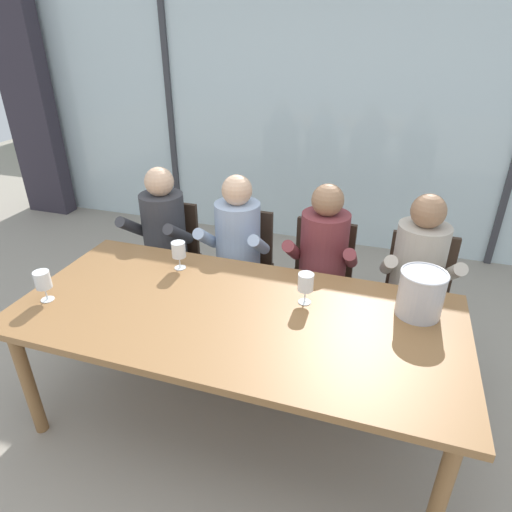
{
  "coord_description": "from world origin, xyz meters",
  "views": [
    {
      "loc": [
        0.68,
        -1.75,
        2.08
      ],
      "look_at": [
        0.0,
        0.35,
        0.92
      ],
      "focal_mm": 30.69,
      "sensor_mm": 36.0,
      "label": 1
    }
  ],
  "objects_px": {
    "chair_center": "(320,274)",
    "ice_bucket_primary": "(421,293)",
    "person_beige_jumper": "(418,277)",
    "dining_table": "(236,322)",
    "chair_right_of_center": "(418,291)",
    "person_charcoal_jacket": "(159,238)",
    "wine_glass_near_bucket": "(179,250)",
    "wine_glass_by_left_taster": "(306,283)",
    "chair_near_curtain": "(169,251)",
    "person_maroon_top": "(321,262)",
    "person_pale_blue_shirt": "(235,249)",
    "wine_glass_center_pour": "(43,281)",
    "chair_left_of_center": "(242,261)"
  },
  "relations": [
    {
      "from": "person_maroon_top",
      "to": "wine_glass_by_left_taster",
      "type": "xyz_separation_m",
      "value": [
        0.02,
        -0.61,
        0.19
      ]
    },
    {
      "from": "chair_center",
      "to": "ice_bucket_primary",
      "type": "xyz_separation_m",
      "value": [
        0.61,
        -0.67,
        0.37
      ]
    },
    {
      "from": "chair_right_of_center",
      "to": "ice_bucket_primary",
      "type": "bearing_deg",
      "value": -94.84
    },
    {
      "from": "person_beige_jumper",
      "to": "ice_bucket_primary",
      "type": "xyz_separation_m",
      "value": [
        -0.02,
        -0.54,
        0.2
      ]
    },
    {
      "from": "wine_glass_by_left_taster",
      "to": "wine_glass_center_pour",
      "type": "xyz_separation_m",
      "value": [
        -1.33,
        -0.41,
        0.0
      ]
    },
    {
      "from": "chair_right_of_center",
      "to": "person_maroon_top",
      "type": "distance_m",
      "value": 0.67
    },
    {
      "from": "person_charcoal_jacket",
      "to": "ice_bucket_primary",
      "type": "height_order",
      "value": "person_charcoal_jacket"
    },
    {
      "from": "wine_glass_center_pour",
      "to": "person_charcoal_jacket",
      "type": "bearing_deg",
      "value": 84.03
    },
    {
      "from": "person_beige_jumper",
      "to": "person_pale_blue_shirt",
      "type": "bearing_deg",
      "value": 176.06
    },
    {
      "from": "dining_table",
      "to": "wine_glass_near_bucket",
      "type": "height_order",
      "value": "wine_glass_near_bucket"
    },
    {
      "from": "person_charcoal_jacket",
      "to": "person_pale_blue_shirt",
      "type": "distance_m",
      "value": 0.59
    },
    {
      "from": "chair_center",
      "to": "wine_glass_near_bucket",
      "type": "height_order",
      "value": "wine_glass_near_bucket"
    },
    {
      "from": "chair_right_of_center",
      "to": "wine_glass_near_bucket",
      "type": "distance_m",
      "value": 1.59
    },
    {
      "from": "person_beige_jumper",
      "to": "ice_bucket_primary",
      "type": "distance_m",
      "value": 0.57
    },
    {
      "from": "person_maroon_top",
      "to": "wine_glass_by_left_taster",
      "type": "bearing_deg",
      "value": -89.06
    },
    {
      "from": "dining_table",
      "to": "chair_right_of_center",
      "type": "xyz_separation_m",
      "value": [
        0.95,
        0.92,
        -0.18
      ]
    },
    {
      "from": "chair_center",
      "to": "ice_bucket_primary",
      "type": "bearing_deg",
      "value": -43.93
    },
    {
      "from": "dining_table",
      "to": "wine_glass_center_pour",
      "type": "height_order",
      "value": "wine_glass_center_pour"
    },
    {
      "from": "chair_left_of_center",
      "to": "chair_center",
      "type": "distance_m",
      "value": 0.6
    },
    {
      "from": "chair_near_curtain",
      "to": "wine_glass_near_bucket",
      "type": "height_order",
      "value": "wine_glass_near_bucket"
    },
    {
      "from": "wine_glass_near_bucket",
      "to": "wine_glass_by_left_taster",
      "type": "bearing_deg",
      "value": -9.42
    },
    {
      "from": "chair_near_curtain",
      "to": "chair_right_of_center",
      "type": "bearing_deg",
      "value": -1.0
    },
    {
      "from": "person_charcoal_jacket",
      "to": "wine_glass_by_left_taster",
      "type": "height_order",
      "value": "person_charcoal_jacket"
    },
    {
      "from": "ice_bucket_primary",
      "to": "wine_glass_by_left_taster",
      "type": "bearing_deg",
      "value": -172.49
    },
    {
      "from": "person_pale_blue_shirt",
      "to": "wine_glass_by_left_taster",
      "type": "bearing_deg",
      "value": -46.26
    },
    {
      "from": "person_maroon_top",
      "to": "person_charcoal_jacket",
      "type": "bearing_deg",
      "value": 179.34
    },
    {
      "from": "chair_left_of_center",
      "to": "person_maroon_top",
      "type": "distance_m",
      "value": 0.66
    },
    {
      "from": "chair_left_of_center",
      "to": "chair_center",
      "type": "height_order",
      "value": "same"
    },
    {
      "from": "person_pale_blue_shirt",
      "to": "ice_bucket_primary",
      "type": "distance_m",
      "value": 1.33
    },
    {
      "from": "person_maroon_top",
      "to": "chair_right_of_center",
      "type": "bearing_deg",
      "value": 9.74
    },
    {
      "from": "chair_right_of_center",
      "to": "person_pale_blue_shirt",
      "type": "xyz_separation_m",
      "value": [
        -1.25,
        -0.12,
        0.17
      ]
    },
    {
      "from": "chair_right_of_center",
      "to": "person_beige_jumper",
      "type": "distance_m",
      "value": 0.21
    },
    {
      "from": "person_charcoal_jacket",
      "to": "wine_glass_near_bucket",
      "type": "xyz_separation_m",
      "value": [
        0.42,
        -0.48,
        0.2
      ]
    },
    {
      "from": "chair_left_of_center",
      "to": "person_pale_blue_shirt",
      "type": "relative_size",
      "value": 0.74
    },
    {
      "from": "chair_near_curtain",
      "to": "chair_right_of_center",
      "type": "xyz_separation_m",
      "value": [
        1.86,
        -0.02,
        0.0
      ]
    },
    {
      "from": "wine_glass_near_bucket",
      "to": "wine_glass_center_pour",
      "type": "bearing_deg",
      "value": -134.11
    },
    {
      "from": "chair_right_of_center",
      "to": "person_charcoal_jacket",
      "type": "bearing_deg",
      "value": -177.13
    },
    {
      "from": "ice_bucket_primary",
      "to": "chair_near_curtain",
      "type": "bearing_deg",
      "value": 159.56
    },
    {
      "from": "dining_table",
      "to": "chair_left_of_center",
      "type": "distance_m",
      "value": 1.03
    },
    {
      "from": "wine_glass_by_left_taster",
      "to": "wine_glass_center_pour",
      "type": "distance_m",
      "value": 1.39
    },
    {
      "from": "person_beige_jumper",
      "to": "wine_glass_near_bucket",
      "type": "distance_m",
      "value": 1.49
    },
    {
      "from": "chair_left_of_center",
      "to": "wine_glass_by_left_taster",
      "type": "relative_size",
      "value": 5.11
    },
    {
      "from": "person_pale_blue_shirt",
      "to": "person_maroon_top",
      "type": "height_order",
      "value": "same"
    },
    {
      "from": "dining_table",
      "to": "person_pale_blue_shirt",
      "type": "xyz_separation_m",
      "value": [
        -0.31,
        0.81,
        -0.01
      ]
    },
    {
      "from": "chair_right_of_center",
      "to": "wine_glass_by_left_taster",
      "type": "xyz_separation_m",
      "value": [
        -0.62,
        -0.73,
        0.37
      ]
    },
    {
      "from": "dining_table",
      "to": "person_pale_blue_shirt",
      "type": "relative_size",
      "value": 1.91
    },
    {
      "from": "chair_near_curtain",
      "to": "ice_bucket_primary",
      "type": "relative_size",
      "value": 3.64
    },
    {
      "from": "chair_near_curtain",
      "to": "wine_glass_center_pour",
      "type": "distance_m",
      "value": 1.22
    },
    {
      "from": "dining_table",
      "to": "chair_near_curtain",
      "type": "xyz_separation_m",
      "value": [
        -0.91,
        0.95,
        -0.18
      ]
    },
    {
      "from": "person_beige_jumper",
      "to": "dining_table",
      "type": "bearing_deg",
      "value": -142.65
    }
  ]
}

